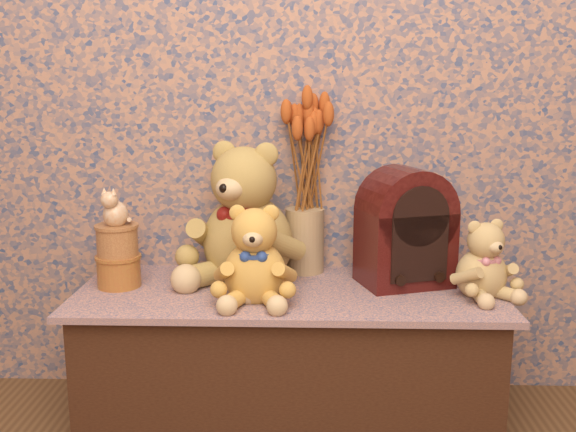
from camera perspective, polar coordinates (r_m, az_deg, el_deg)
name	(u,v)px	position (r m, az deg, el deg)	size (l,w,h in m)	color
display_shelf	(288,355)	(2.04, 0.04, -12.36)	(1.29, 0.53, 0.43)	#374572
teddy_large	(247,206)	(2.02, -3.65, 0.87)	(0.38, 0.45, 0.48)	olive
teddy_medium	(255,249)	(1.83, -3.00, -2.97)	(0.24, 0.29, 0.30)	gold
teddy_small	(483,255)	(1.96, 17.03, -3.36)	(0.20, 0.23, 0.25)	tan
cathedral_radio	(405,226)	(2.01, 10.46, -0.93)	(0.27, 0.19, 0.37)	#340A09
ceramic_vase	(305,240)	(2.13, 1.51, -2.18)	(0.13, 0.13, 0.21)	tan
dried_stalks	(305,139)	(2.07, 1.56, 6.90)	(0.24, 0.24, 0.46)	#B54C1D
biscuit_tin_lower	(119,271)	(2.05, -14.91, -4.81)	(0.13, 0.13, 0.10)	gold
biscuit_tin_upper	(117,241)	(2.02, -15.05, -2.18)	(0.13, 0.13, 0.10)	tan
cat_figurine	(115,206)	(2.00, -15.22, 0.89)	(0.09, 0.10, 0.12)	silver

